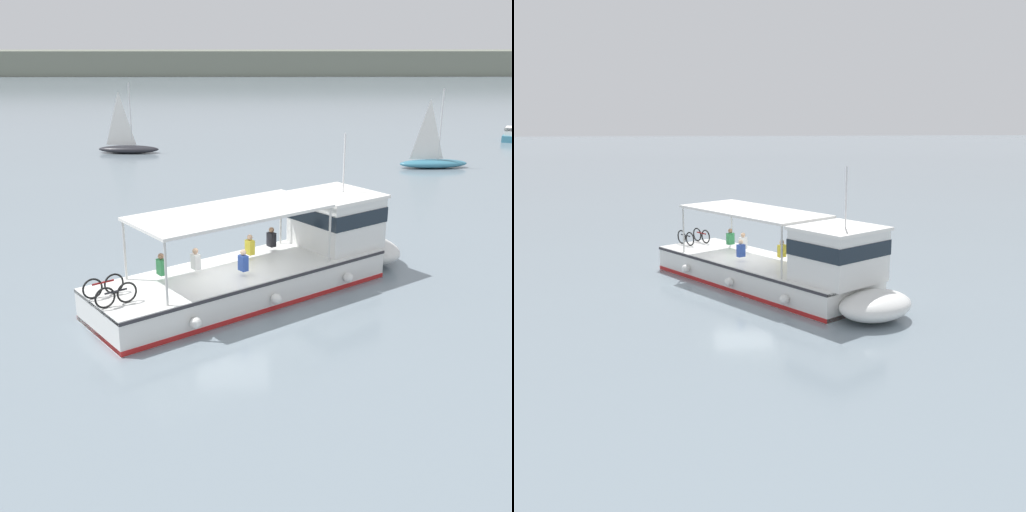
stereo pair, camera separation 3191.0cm
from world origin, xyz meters
TOP-DOWN VIEW (x-y plane):
  - ground_plane at (0.00, 0.00)m, footprint 400.00×400.00m
  - ferry_main at (1.64, 1.69)m, footprint 12.09×9.99m

SIDE VIEW (x-z plane):
  - ground_plane at x=0.00m, z-range 0.00..0.00m
  - ferry_main at x=1.64m, z-range -1.64..3.68m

